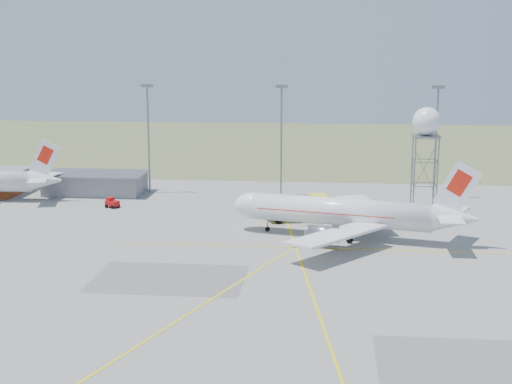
# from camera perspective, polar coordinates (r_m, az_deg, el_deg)

# --- Properties ---
(ground) EXTENTS (400.00, 400.00, 0.00)m
(ground) POSITION_cam_1_polar(r_m,az_deg,el_deg) (69.77, 6.76, -11.22)
(ground) COLOR gray
(ground) RESTS_ON ground
(grass_strip) EXTENTS (400.00, 120.00, 0.03)m
(grass_strip) POSITION_cam_1_polar(r_m,az_deg,el_deg) (206.21, 6.13, 3.79)
(grass_strip) COLOR #4D5D33
(grass_strip) RESTS_ON ground
(building_grey) EXTENTS (19.00, 10.00, 3.90)m
(building_grey) POSITION_cam_1_polar(r_m,az_deg,el_deg) (137.81, -12.73, 0.69)
(building_grey) COLOR gray
(building_grey) RESTS_ON ground
(mast_a) EXTENTS (2.20, 0.50, 20.50)m
(mast_a) POSITION_cam_1_polar(r_m,az_deg,el_deg) (135.46, -8.62, 4.98)
(mast_a) COLOR slate
(mast_a) RESTS_ON ground
(mast_b) EXTENTS (2.20, 0.50, 20.50)m
(mast_b) POSITION_cam_1_polar(r_m,az_deg,el_deg) (131.55, 2.04, 4.91)
(mast_b) COLOR slate
(mast_b) RESTS_ON ground
(mast_c) EXTENTS (2.20, 0.50, 20.50)m
(mast_c) POSITION_cam_1_polar(r_m,az_deg,el_deg) (132.75, 14.23, 4.63)
(mast_c) COLOR slate
(mast_c) RESTS_ON ground
(airliner_main) EXTENTS (35.23, 33.62, 12.07)m
(airliner_main) POSITION_cam_1_polar(r_m,az_deg,el_deg) (103.05, 7.10, -1.66)
(airliner_main) COLOR white
(airliner_main) RESTS_ON ground
(radar_tower) EXTENTS (4.78, 4.78, 17.31)m
(radar_tower) POSITION_cam_1_polar(r_m,az_deg,el_deg) (124.04, 13.40, 3.13)
(radar_tower) COLOR slate
(radar_tower) RESTS_ON ground
(fire_truck) EXTENTS (10.46, 6.42, 3.97)m
(fire_truck) POSITION_cam_1_polar(r_m,az_deg,el_deg) (113.41, 3.46, -1.33)
(fire_truck) COLOR yellow
(fire_truck) RESTS_ON ground
(baggage_tug) EXTENTS (2.63, 2.52, 1.72)m
(baggage_tug) POSITION_cam_1_polar(r_m,az_deg,el_deg) (125.12, -11.43, -0.93)
(baggage_tug) COLOR #B40C0D
(baggage_tug) RESTS_ON ground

